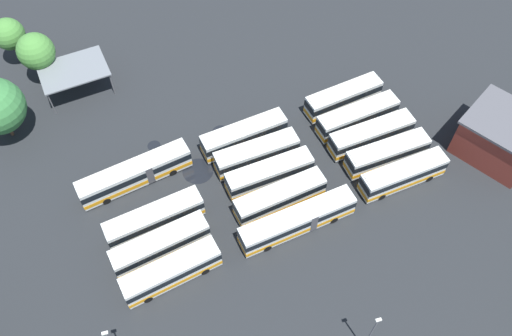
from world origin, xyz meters
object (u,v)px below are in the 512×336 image
Objects in this scene: bus_row1_slot0 at (244,135)px; bus_row2_slot0 at (135,173)px; bus_row1_slot1 at (257,154)px; bus_row0_slot0 at (343,97)px; bus_row2_slot3 at (161,245)px; depot_building at (501,137)px; bus_row1_slot4 at (298,220)px; maintenance_shelter at (73,70)px; tree_northwest at (36,51)px; bus_row2_slot2 at (155,218)px; bus_row1_slot3 at (280,197)px; tree_north_edge at (9,34)px; bus_row0_slot1 at (357,116)px; bus_row0_slot2 at (371,135)px; lamp_post_by_building at (371,333)px; bus_row2_slot4 at (171,271)px; bus_row0_slot3 at (387,153)px; bus_row1_slot2 at (269,174)px; bus_row0_slot4 at (403,174)px.

bus_row1_slot0 is 0.81× the size of bus_row2_slot0.
bus_row0_slot0 is at bearing -156.70° from bus_row1_slot1.
depot_building is (-44.63, -2.72, 1.22)m from bus_row2_slot3.
bus_row1_slot1 and bus_row2_slot3 have the same top height.
bus_row1_slot4 is (12.21, 16.78, 0.00)m from bus_row0_slot0.
bus_row0_slot0 is 1.12× the size of maintenance_shelter.
tree_northwest reaches higher than maintenance_shelter.
bus_row1_slot1 is 15.28m from bus_row2_slot2.
bus_row1_slot3 is 1.54× the size of tree_north_edge.
bus_row2_slot0 is at bearing 2.26° from bus_row0_slot1.
lamp_post_by_building reaches higher than bus_row0_slot2.
bus_row1_slot0 and bus_row2_slot4 have the same top height.
bus_row0_slot3 and bus_row2_slot2 have the same top height.
bus_row1_slot2 is at bearing 134.97° from tree_northwest.
bus_row0_slot3 is 16.68m from bus_row1_slot1.
lamp_post_by_building reaches higher than tree_north_edge.
bus_row0_slot4 is 0.99× the size of bus_row2_slot3.
bus_row2_slot2 is 3.58m from bus_row2_slot3.
bus_row2_slot2 is (28.88, 8.21, 0.00)m from bus_row0_slot1.
bus_row1_slot3 is 46.05m from tree_north_edge.
bus_row1_slot3 is (-1.70, 10.43, -0.00)m from bus_row1_slot0.
lamp_post_by_building reaches higher than tree_northwest.
bus_row1_slot2 is at bearing -3.98° from bus_row0_slot3.
bus_row1_slot3 is (-0.93, 7.04, 0.00)m from bus_row1_slot1.
bus_row1_slot3 is (15.14, 2.57, 0.00)m from bus_row0_slot3.
bus_row1_slot1 is 18.68m from bus_row2_slot4.
bus_row0_slot4 is 52.21m from tree_northwest.
maintenance_shelter is (23.04, -30.09, 1.97)m from bus_row1_slot4.
tree_northwest is (11.98, -35.70, 3.65)m from bus_row2_slot4.
bus_row2_slot4 is at bearing 44.10° from bus_row1_slot1.
tree_northwest is (25.39, -22.70, 3.65)m from bus_row1_slot1.
bus_row0_slot3 and bus_row1_slot1 have the same top height.
lamp_post_by_building is at bearing 143.72° from bus_row2_slot4.
bus_row2_slot4 is (30.07, 4.97, -0.00)m from bus_row0_slot4.
bus_row0_slot3 is 0.95× the size of bus_row1_slot0.
bus_row0_slot1 is 1.01× the size of bus_row2_slot3.
bus_row2_slot4 is 44.49m from depot_building.
tree_north_edge is at bearing -43.60° from bus_row1_slot1.
bus_row1_slot2 is at bearing 133.55° from maintenance_shelter.
bus_row0_slot1 is 0.92× the size of depot_building.
bus_row0_slot2 and bus_row1_slot2 have the same top height.
bus_row0_slot1 is at bearing 154.47° from maintenance_shelter.
bus_row0_slot3 is (-0.74, 3.42, -0.00)m from bus_row0_slot2.
bus_row1_slot0 is at bearing -80.73° from bus_row1_slot3.
bus_row0_slot4 is (-0.59, 3.55, 0.00)m from bus_row0_slot3.
bus_row0_slot4 is at bearing -169.85° from bus_row1_slot4.
bus_row1_slot3 is 18.24m from bus_row2_slot0.
depot_building is (-29.93, 3.32, 1.22)m from bus_row1_slot2.
bus_row0_slot2 is at bearing 98.77° from bus_row0_slot0.
bus_row2_slot3 is at bearing -4.28° from bus_row1_slot4.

